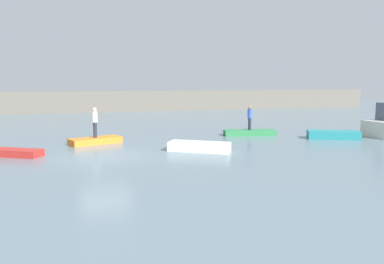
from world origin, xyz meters
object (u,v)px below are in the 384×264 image
(rowboat_red, at_px, (11,152))
(person_white_shirt, at_px, (95,121))
(rowboat_green, at_px, (250,133))
(rowboat_orange, at_px, (95,141))
(rowboat_white, at_px, (199,147))
(rowboat_teal, at_px, (333,135))
(person_blue_shirt, at_px, (250,117))

(rowboat_red, xyz_separation_m, person_white_shirt, (4.33, 2.73, 1.22))
(rowboat_green, relative_size, person_white_shirt, 1.95)
(rowboat_green, bearing_deg, rowboat_red, -155.75)
(rowboat_orange, xyz_separation_m, person_white_shirt, (0.00, 0.00, 1.21))
(rowboat_red, xyz_separation_m, rowboat_orange, (4.33, 2.73, 0.01))
(rowboat_orange, relative_size, rowboat_white, 0.93)
(rowboat_green, xyz_separation_m, person_white_shirt, (-10.49, -0.54, 1.20))
(rowboat_green, distance_m, rowboat_teal, 5.50)
(rowboat_green, bearing_deg, rowboat_orange, -165.24)
(person_blue_shirt, relative_size, person_white_shirt, 0.92)
(rowboat_white, height_order, person_white_shirt, person_white_shirt)
(rowboat_orange, distance_m, rowboat_green, 10.50)
(rowboat_orange, relative_size, rowboat_teal, 0.94)
(rowboat_red, relative_size, rowboat_teal, 1.01)
(rowboat_teal, distance_m, person_blue_shirt, 5.59)
(rowboat_white, xyz_separation_m, person_white_shirt, (-5.16, 4.35, 1.14))
(rowboat_green, bearing_deg, person_blue_shirt, 0.00)
(rowboat_green, relative_size, rowboat_teal, 1.09)
(rowboat_orange, xyz_separation_m, rowboat_teal, (14.99, -2.61, 0.08))
(rowboat_green, xyz_separation_m, person_blue_shirt, (0.00, 0.00, 1.12))
(rowboat_white, bearing_deg, rowboat_orange, 173.84)
(rowboat_orange, bearing_deg, person_white_shirt, 0.00)
(rowboat_orange, bearing_deg, rowboat_white, -60.94)
(rowboat_red, distance_m, rowboat_teal, 19.32)
(rowboat_red, xyz_separation_m, rowboat_green, (14.81, 3.27, 0.01))
(rowboat_white, relative_size, rowboat_teal, 1.00)
(rowboat_white, relative_size, person_blue_shirt, 1.96)
(rowboat_orange, bearing_deg, rowboat_teal, -30.71)
(rowboat_white, distance_m, person_blue_shirt, 7.30)
(rowboat_orange, bearing_deg, rowboat_green, -17.91)
(rowboat_white, bearing_deg, rowboat_red, -155.74)
(rowboat_orange, relative_size, rowboat_green, 0.86)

